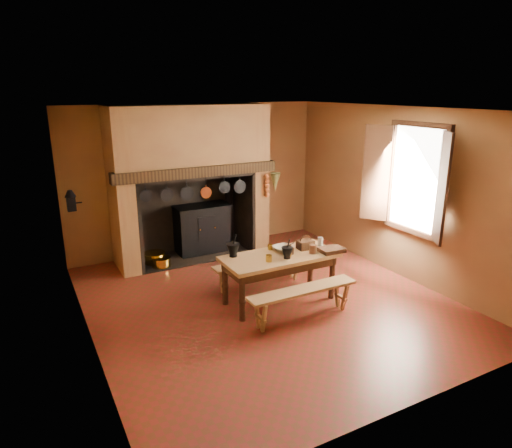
{
  "coord_description": "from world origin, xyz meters",
  "views": [
    {
      "loc": [
        -3.08,
        -5.43,
        3.08
      ],
      "look_at": [
        -0.02,
        0.3,
        1.13
      ],
      "focal_mm": 32.0,
      "sensor_mm": 36.0,
      "label": 1
    }
  ],
  "objects": [
    {
      "name": "back_wall",
      "position": [
        0.0,
        2.75,
        1.4
      ],
      "size": [
        5.0,
        0.02,
        2.8
      ],
      "primitive_type": "cube",
      "color": "olive",
      "rests_on": "floor"
    },
    {
      "name": "wall_front",
      "position": [
        0.0,
        -2.75,
        1.4
      ],
      "size": [
        5.0,
        0.02,
        2.8
      ],
      "primitive_type": "cube",
      "color": "olive",
      "rests_on": "floor"
    },
    {
      "name": "glass_jar",
      "position": [
        0.91,
        -0.06,
        0.81
      ],
      "size": [
        0.11,
        0.11,
        0.14
      ],
      "primitive_type": "cylinder",
      "rotation": [
        0.0,
        0.0,
        0.37
      ],
      "color": "beige",
      "rests_on": "work_table"
    },
    {
      "name": "herb_bunch",
      "position": [
        1.18,
        1.79,
        1.38
      ],
      "size": [
        0.2,
        0.2,
        0.35
      ],
      "primitive_type": "cone",
      "rotation": [
        3.14,
        0.0,
        0.0
      ],
      "color": "brown",
      "rests_on": "chimney_breast"
    },
    {
      "name": "chimney_breast",
      "position": [
        -0.3,
        2.31,
        1.81
      ],
      "size": [
        2.95,
        0.96,
        2.8
      ],
      "color": "olive",
      "rests_on": "floor"
    },
    {
      "name": "coffee_grinder",
      "position": [
        0.29,
        -0.13,
        0.8
      ],
      "size": [
        0.15,
        0.12,
        0.17
      ],
      "rotation": [
        0.0,
        0.0,
        0.18
      ],
      "color": "#321D10",
      "rests_on": "work_table"
    },
    {
      "name": "work_table",
      "position": [
        0.16,
        -0.09,
        0.62
      ],
      "size": [
        1.7,
        0.75,
        0.74
      ],
      "color": "#B17F51",
      "rests_on": "floor"
    },
    {
      "name": "bench_front",
      "position": [
        0.16,
        -0.72,
        0.34
      ],
      "size": [
        1.62,
        0.28,
        0.46
      ],
      "color": "#B17F51",
      "rests_on": "floor"
    },
    {
      "name": "mixing_bowl",
      "position": [
        0.3,
        0.03,
        0.77
      ],
      "size": [
        0.33,
        0.33,
        0.07
      ],
      "primitive_type": "imported",
      "rotation": [
        0.0,
        0.0,
        0.11
      ],
      "color": "#C2B695",
      "rests_on": "work_table"
    },
    {
      "name": "mortar_large",
      "position": [
        -0.46,
        0.17,
        0.84
      ],
      "size": [
        0.19,
        0.19,
        0.33
      ],
      "rotation": [
        0.0,
        0.0,
        0.12
      ],
      "color": "black",
      "rests_on": "work_table"
    },
    {
      "name": "wall_coffee_mill",
      "position": [
        -2.42,
        1.55,
        1.52
      ],
      "size": [
        0.23,
        0.16,
        0.31
      ],
      "color": "black",
      "rests_on": "wall_left"
    },
    {
      "name": "onion_string",
      "position": [
        1.0,
        1.79,
        1.33
      ],
      "size": [
        0.12,
        0.1,
        0.46
      ],
      "primitive_type": null,
      "color": "#9C441C",
      "rests_on": "chimney_breast"
    },
    {
      "name": "mortar_small",
      "position": [
        0.18,
        -0.26,
        0.83
      ],
      "size": [
        0.17,
        0.17,
        0.29
      ],
      "rotation": [
        0.0,
        0.0,
        0.01
      ],
      "color": "black",
      "rests_on": "work_table"
    },
    {
      "name": "brass_cup",
      "position": [
        0.21,
        -0.25,
        0.78
      ],
      "size": [
        0.12,
        0.12,
        0.09
      ],
      "primitive_type": "imported",
      "rotation": [
        0.0,
        0.0,
        -0.16
      ],
      "color": "gold",
      "rests_on": "work_table"
    },
    {
      "name": "hanging_pans",
      "position": [
        -0.34,
        1.81,
        1.36
      ],
      "size": [
        1.92,
        0.29,
        0.27
      ],
      "color": "black",
      "rests_on": "chimney_breast"
    },
    {
      "name": "iron_range",
      "position": [
        -0.04,
        2.45,
        0.48
      ],
      "size": [
        1.12,
        0.55,
        1.6
      ],
      "color": "black",
      "rests_on": "floor"
    },
    {
      "name": "brass_mug_b",
      "position": [
        0.15,
        0.17,
        0.78
      ],
      "size": [
        0.1,
        0.1,
        0.08
      ],
      "primitive_type": "cylinder",
      "rotation": [
        0.0,
        0.0,
        -0.43
      ],
      "color": "gold",
      "rests_on": "work_table"
    },
    {
      "name": "brass_mug_a",
      "position": [
        -0.11,
        -0.25,
        0.78
      ],
      "size": [
        0.1,
        0.1,
        0.1
      ],
      "primitive_type": "cylinder",
      "rotation": [
        0.0,
        0.0,
        0.21
      ],
      "color": "gold",
      "rests_on": "work_table"
    },
    {
      "name": "floor",
      "position": [
        0.0,
        0.0,
        0.0
      ],
      "size": [
        5.5,
        5.5,
        0.0
      ],
      "primitive_type": "plane",
      "color": "maroon",
      "rests_on": "ground"
    },
    {
      "name": "wooden_tray",
      "position": [
        0.91,
        -0.34,
        0.77
      ],
      "size": [
        0.37,
        0.27,
        0.06
      ],
      "primitive_type": "cube",
      "rotation": [
        0.0,
        0.0,
        -0.04
      ],
      "color": "#321D10",
      "rests_on": "work_table"
    },
    {
      "name": "wall_right",
      "position": [
        2.5,
        0.0,
        1.4
      ],
      "size": [
        0.02,
        5.5,
        2.8
      ],
      "primitive_type": "cube",
      "color": "olive",
      "rests_on": "floor"
    },
    {
      "name": "window",
      "position": [
        2.35,
        -0.4,
        1.7
      ],
      "size": [
        0.39,
        1.75,
        1.76
      ],
      "color": "white",
      "rests_on": "wall_right"
    },
    {
      "name": "wall_left",
      "position": [
        -2.5,
        0.0,
        1.4
      ],
      "size": [
        0.02,
        5.5,
        2.8
      ],
      "primitive_type": "cube",
      "color": "olive",
      "rests_on": "floor"
    },
    {
      "name": "ceiling",
      "position": [
        0.0,
        0.0,
        2.8
      ],
      "size": [
        5.5,
        5.5,
        0.0
      ],
      "primitive_type": "plane",
      "rotation": [
        3.14,
        0.0,
        0.0
      ],
      "color": "silver",
      "rests_on": "back_wall"
    },
    {
      "name": "hearth_pans",
      "position": [
        -1.05,
        2.22,
        0.09
      ],
      "size": [
        0.51,
        0.62,
        0.2
      ],
      "color": "gold",
      "rests_on": "floor"
    },
    {
      "name": "wicker_basket",
      "position": [
        0.64,
        -0.05,
        0.81
      ],
      "size": [
        0.24,
        0.18,
        0.23
      ],
      "rotation": [
        0.0,
        0.0,
        -0.03
      ],
      "color": "#4C2C16",
      "rests_on": "work_table"
    },
    {
      "name": "stoneware_crock",
      "position": [
        0.63,
        -0.27,
        0.8
      ],
      "size": [
        0.11,
        0.11,
        0.13
      ],
      "primitive_type": "cylinder",
      "rotation": [
        0.0,
        0.0,
        0.08
      ],
      "color": "#50301E",
      "rests_on": "work_table"
    },
    {
      "name": "bench_back",
      "position": [
        0.16,
        0.51,
        0.33
      ],
      "size": [
        1.57,
        0.27,
        0.44
      ],
      "color": "#B17F51",
      "rests_on": "floor"
    }
  ]
}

